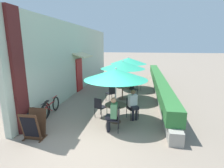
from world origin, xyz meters
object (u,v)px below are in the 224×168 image
object	(u,v)px
patio_table_near	(116,109)
patio_table_mid	(122,90)
seated_patron_near_right	(112,113)
seated_patron_near_back	(133,103)
cafe_chair_mid_right	(133,88)
menu_board	(34,125)
patio_table_far	(128,81)
cafe_chair_far_right	(138,83)
cafe_chair_near_back	(132,106)
cafe_chair_far_left	(119,80)
patio_umbrella_far	(129,61)
bicycle_leaning	(38,116)
cafe_chair_mid_left	(111,92)
bicycle_second	(51,107)
cafe_chair_near_left	(100,106)
patio_umbrella_mid	(123,65)
patio_umbrella_near	(116,74)
cafe_chair_near_right	(116,118)
coffee_cup_mid	(123,85)

from	to	relation	value
patio_table_near	patio_table_mid	xyz separation A→B (m)	(-0.07, 2.98, 0.00)
seated_patron_near_right	seated_patron_near_back	world-z (taller)	same
cafe_chair_mid_right	menu_board	xyz separation A→B (m)	(-2.89, -5.21, -0.05)
patio_table_far	cafe_chair_far_right	world-z (taller)	cafe_chair_far_right
cafe_chair_near_back	patio_table_far	world-z (taller)	cafe_chair_near_back
cafe_chair_far_left	patio_umbrella_far	bearing A→B (deg)	5.71
seated_patron_near_back	patio_table_far	xyz separation A→B (m)	(-0.61, 5.03, -0.14)
cafe_chair_far_left	bicycle_leaning	distance (m)	6.92
cafe_chair_mid_left	bicycle_second	size ratio (longest dim) A/B	0.50
cafe_chair_near_left	seated_patron_near_right	distance (m)	1.28
cafe_chair_far_left	cafe_chair_near_back	bearing A→B (deg)	-42.74
cafe_chair_near_back	cafe_chair_mid_left	size ratio (longest dim) A/B	1.00
patio_umbrella_mid	patio_umbrella_far	world-z (taller)	same
seated_patron_near_right	cafe_chair_far_left	distance (m)	6.58
patio_table_far	bicycle_leaning	distance (m)	6.83
patio_table_far	cafe_chair_far_left	bearing A→B (deg)	151.47
patio_umbrella_near	cafe_chair_near_right	world-z (taller)	patio_umbrella_near
patio_table_near	coffee_cup_mid	world-z (taller)	coffee_cup_mid
cafe_chair_mid_left	cafe_chair_far_right	bearing A→B (deg)	23.26
patio_umbrella_mid	cafe_chair_mid_left	size ratio (longest dim) A/B	2.76
patio_table_mid	cafe_chair_far_right	world-z (taller)	cafe_chair_far_right
coffee_cup_mid	cafe_chair_far_right	distance (m)	2.17
patio_table_far	cafe_chair_mid_right	bearing A→B (deg)	-77.49
cafe_chair_mid_right	patio_umbrella_far	xyz separation A→B (m)	(-0.42, 1.89, 1.41)
patio_table_near	cafe_chair_mid_left	xyz separation A→B (m)	(-0.61, 2.43, -0.03)
cafe_chair_near_back	menu_board	world-z (taller)	menu_board
cafe_chair_near_right	cafe_chair_mid_left	xyz separation A→B (m)	(-0.73, 3.19, 0.00)
patio_umbrella_far	bicycle_second	distance (m)	6.19
patio_table_near	menu_board	bearing A→B (deg)	-145.24
patio_umbrella_mid	patio_umbrella_far	distance (m)	2.44
bicycle_leaning	cafe_chair_far_right	bearing A→B (deg)	59.13
cafe_chair_far_right	bicycle_second	world-z (taller)	cafe_chair_far_right
coffee_cup_mid	patio_table_far	xyz separation A→B (m)	(0.12, 2.37, -0.22)
patio_table_near	bicycle_leaning	world-z (taller)	bicycle_leaning
cafe_chair_near_right	bicycle_second	distance (m)	3.16
cafe_chair_far_right	bicycle_second	xyz separation A→B (m)	(-3.61, -4.84, -0.17)
patio_table_near	patio_umbrella_near	bearing A→B (deg)	-63.43
seated_patron_near_right	menu_board	xyz separation A→B (m)	(-2.43, -0.92, -0.22)
cafe_chair_near_right	bicycle_leaning	xyz separation A→B (m)	(-3.01, 0.01, -0.16)
cafe_chair_near_right	cafe_chair_far_right	bearing A→B (deg)	-8.91
patio_table_far	cafe_chair_far_right	distance (m)	0.77
bicycle_second	patio_table_mid	bearing A→B (deg)	40.39
patio_umbrella_near	cafe_chair_far_right	bearing A→B (deg)	81.85
cafe_chair_near_left	cafe_chair_far_right	xyz separation A→B (m)	(1.44, 4.77, 0.00)
patio_table_far	cafe_chair_far_left	world-z (taller)	cafe_chair_far_left
seated_patron_near_back	cafe_chair_mid_left	bearing A→B (deg)	-91.08
seated_patron_near_back	patio_table_mid	size ratio (longest dim) A/B	1.47
cafe_chair_far_right	menu_board	distance (m)	7.43
patio_table_far	bicycle_second	size ratio (longest dim) A/B	0.49
patio_table_near	cafe_chair_mid_right	bearing A→B (deg)	82.44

